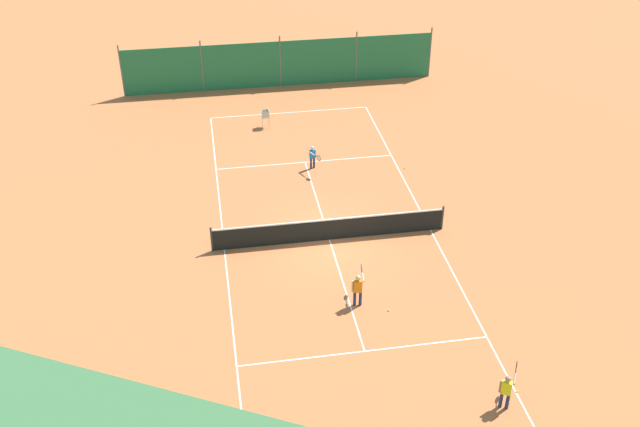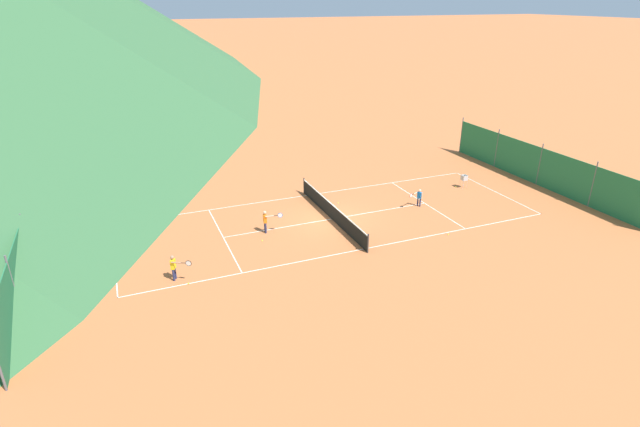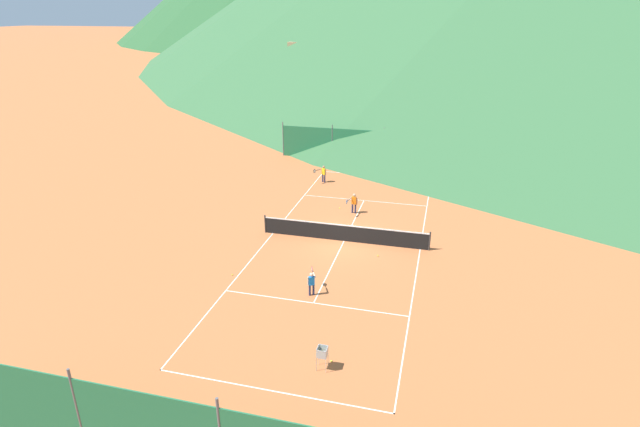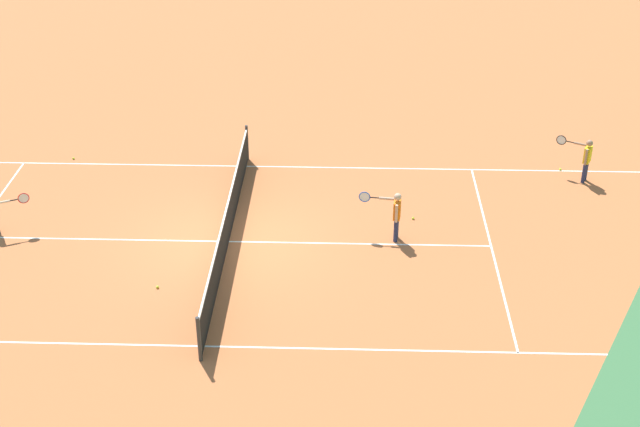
{
  "view_description": "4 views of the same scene",
  "coord_description": "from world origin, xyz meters",
  "px_view_note": "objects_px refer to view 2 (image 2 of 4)",
  "views": [
    {
      "loc": [
        4.37,
        23.72,
        16.63
      ],
      "look_at": [
        0.29,
        -0.5,
        0.93
      ],
      "focal_mm": 42.0,
      "sensor_mm": 36.0,
      "label": 1
    },
    {
      "loc": [
        -24.36,
        10.79,
        11.92
      ],
      "look_at": [
        -1.38,
        1.31,
        1.12
      ],
      "focal_mm": 28.0,
      "sensor_mm": 36.0,
      "label": 2
    },
    {
      "loc": [
        4.85,
        -24.15,
        11.77
      ],
      "look_at": [
        -1.71,
        1.35,
        0.91
      ],
      "focal_mm": 28.0,
      "sensor_mm": 36.0,
      "label": 3
    },
    {
      "loc": [
        18.48,
        2.85,
        11.41
      ],
      "look_at": [
        1.13,
        2.28,
        1.48
      ],
      "focal_mm": 50.0,
      "sensor_mm": 36.0,
      "label": 4
    }
  ],
  "objects_px": {
    "tennis_ball_near_corner": "(448,234)",
    "ball_hopper": "(464,178)",
    "player_far_service": "(174,266)",
    "tennis_ball_by_net_left": "(338,203)",
    "tennis_ball_alley_left": "(262,241)",
    "tennis_net": "(332,211)",
    "player_near_service": "(266,220)",
    "tennis_ball_mid_court": "(188,283)",
    "player_far_baseline": "(419,196)",
    "tennis_ball_alley_right": "(456,187)"
  },
  "relations": [
    {
      "from": "tennis_ball_by_net_left",
      "to": "tennis_ball_mid_court",
      "type": "relative_size",
      "value": 1.0
    },
    {
      "from": "tennis_ball_alley_left",
      "to": "ball_hopper",
      "type": "xyz_separation_m",
      "value": [
        2.64,
        -15.0,
        0.63
      ]
    },
    {
      "from": "tennis_net",
      "to": "tennis_ball_by_net_left",
      "type": "bearing_deg",
      "value": -33.4
    },
    {
      "from": "tennis_ball_near_corner",
      "to": "ball_hopper",
      "type": "height_order",
      "value": "ball_hopper"
    },
    {
      "from": "tennis_net",
      "to": "player_far_service",
      "type": "xyz_separation_m",
      "value": [
        -3.52,
        9.36,
        0.23
      ]
    },
    {
      "from": "player_far_service",
      "to": "ball_hopper",
      "type": "xyz_separation_m",
      "value": [
        4.92,
        -19.78,
        -0.07
      ]
    },
    {
      "from": "player_far_baseline",
      "to": "tennis_ball_alley_left",
      "type": "bearing_deg",
      "value": 95.39
    },
    {
      "from": "tennis_ball_by_net_left",
      "to": "tennis_ball_alley_left",
      "type": "distance_m",
      "value": 6.79
    },
    {
      "from": "tennis_ball_by_net_left",
      "to": "tennis_ball_alley_left",
      "type": "xyz_separation_m",
      "value": [
        -3.29,
        5.94,
        0.0
      ]
    },
    {
      "from": "player_far_service",
      "to": "tennis_ball_near_corner",
      "type": "height_order",
      "value": "player_far_service"
    },
    {
      "from": "player_far_baseline",
      "to": "tennis_ball_by_net_left",
      "type": "bearing_deg",
      "value": 62.1
    },
    {
      "from": "tennis_ball_alley_left",
      "to": "tennis_ball_alley_right",
      "type": "relative_size",
      "value": 1.0
    },
    {
      "from": "player_far_baseline",
      "to": "tennis_ball_alley_left",
      "type": "xyz_separation_m",
      "value": [
        -0.97,
        10.32,
        -0.62
      ]
    },
    {
      "from": "tennis_net",
      "to": "tennis_ball_by_net_left",
      "type": "xyz_separation_m",
      "value": [
        2.05,
        -1.35,
        -0.47
      ]
    },
    {
      "from": "player_far_service",
      "to": "ball_hopper",
      "type": "bearing_deg",
      "value": -76.02
    },
    {
      "from": "player_near_service",
      "to": "player_far_service",
      "type": "relative_size",
      "value": 1.02
    },
    {
      "from": "tennis_ball_near_corner",
      "to": "tennis_ball_mid_court",
      "type": "bearing_deg",
      "value": 89.0
    },
    {
      "from": "player_near_service",
      "to": "tennis_ball_alley_left",
      "type": "distance_m",
      "value": 1.32
    },
    {
      "from": "player_far_baseline",
      "to": "player_near_service",
      "type": "xyz_separation_m",
      "value": [
        0.01,
        9.79,
        0.09
      ]
    },
    {
      "from": "tennis_ball_mid_court",
      "to": "player_far_service",
      "type": "bearing_deg",
      "value": 37.57
    },
    {
      "from": "player_near_service",
      "to": "tennis_ball_mid_court",
      "type": "bearing_deg",
      "value": 128.69
    },
    {
      "from": "player_near_service",
      "to": "ball_hopper",
      "type": "relative_size",
      "value": 1.44
    },
    {
      "from": "player_far_baseline",
      "to": "tennis_ball_by_net_left",
      "type": "xyz_separation_m",
      "value": [
        2.32,
        4.38,
        -0.62
      ]
    },
    {
      "from": "tennis_ball_near_corner",
      "to": "ball_hopper",
      "type": "xyz_separation_m",
      "value": [
        5.78,
        -5.38,
        0.63
      ]
    },
    {
      "from": "tennis_ball_near_corner",
      "to": "tennis_ball_alley_left",
      "type": "xyz_separation_m",
      "value": [
        3.14,
        9.62,
        0.0
      ]
    },
    {
      "from": "tennis_net",
      "to": "tennis_ball_near_corner",
      "type": "distance_m",
      "value": 6.69
    },
    {
      "from": "tennis_ball_near_corner",
      "to": "tennis_ball_alley_left",
      "type": "height_order",
      "value": "same"
    },
    {
      "from": "player_far_baseline",
      "to": "tennis_ball_alley_left",
      "type": "distance_m",
      "value": 10.38
    },
    {
      "from": "tennis_ball_alley_left",
      "to": "tennis_ball_mid_court",
      "type": "distance_m",
      "value": 5.19
    },
    {
      "from": "tennis_ball_alley_left",
      "to": "player_far_baseline",
      "type": "bearing_deg",
      "value": -84.61
    },
    {
      "from": "player_far_service",
      "to": "tennis_ball_by_net_left",
      "type": "distance_m",
      "value": 12.1
    },
    {
      "from": "tennis_ball_by_net_left",
      "to": "tennis_ball_mid_court",
      "type": "distance_m",
      "value": 11.97
    },
    {
      "from": "tennis_ball_near_corner",
      "to": "player_near_service",
      "type": "bearing_deg",
      "value": 65.61
    },
    {
      "from": "player_far_baseline",
      "to": "tennis_ball_alley_right",
      "type": "distance_m",
      "value": 4.68
    },
    {
      "from": "tennis_ball_by_net_left",
      "to": "tennis_ball_mid_court",
      "type": "xyz_separation_m",
      "value": [
        -6.19,
        10.25,
        0.0
      ]
    },
    {
      "from": "tennis_net",
      "to": "tennis_ball_near_corner",
      "type": "height_order",
      "value": "tennis_net"
    },
    {
      "from": "tennis_net",
      "to": "tennis_ball_by_net_left",
      "type": "relative_size",
      "value": 139.09
    },
    {
      "from": "tennis_ball_alley_right",
      "to": "tennis_ball_mid_court",
      "type": "relative_size",
      "value": 1.0
    },
    {
      "from": "player_far_baseline",
      "to": "player_far_service",
      "type": "distance_m",
      "value": 15.45
    },
    {
      "from": "tennis_ball_alley_right",
      "to": "ball_hopper",
      "type": "relative_size",
      "value": 0.07
    },
    {
      "from": "tennis_net",
      "to": "tennis_ball_mid_court",
      "type": "height_order",
      "value": "tennis_net"
    },
    {
      "from": "tennis_ball_mid_court",
      "to": "player_near_service",
      "type": "bearing_deg",
      "value": -51.31
    },
    {
      "from": "tennis_ball_alley_left",
      "to": "tennis_ball_mid_court",
      "type": "relative_size",
      "value": 1.0
    },
    {
      "from": "tennis_ball_by_net_left",
      "to": "player_near_service",
      "type": "bearing_deg",
      "value": 113.16
    },
    {
      "from": "ball_hopper",
      "to": "player_far_service",
      "type": "bearing_deg",
      "value": 103.98
    },
    {
      "from": "ball_hopper",
      "to": "tennis_ball_near_corner",
      "type": "bearing_deg",
      "value": 137.05
    },
    {
      "from": "tennis_ball_alley_right",
      "to": "tennis_ball_alley_left",
      "type": "bearing_deg",
      "value": 101.15
    },
    {
      "from": "tennis_net",
      "to": "tennis_ball_near_corner",
      "type": "bearing_deg",
      "value": -131.02
    },
    {
      "from": "tennis_ball_near_corner",
      "to": "ball_hopper",
      "type": "bearing_deg",
      "value": -42.95
    },
    {
      "from": "tennis_ball_alley_right",
      "to": "ball_hopper",
      "type": "distance_m",
      "value": 0.8
    }
  ]
}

